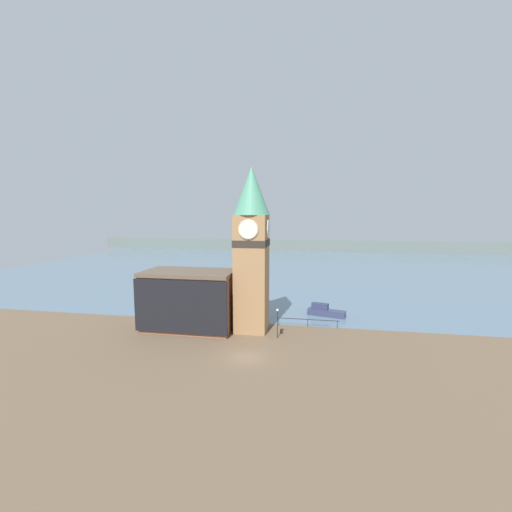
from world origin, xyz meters
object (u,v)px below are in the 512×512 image
at_px(boat_near, 325,311).
at_px(mooring_bollard_near, 281,331).
at_px(clock_tower, 252,245).
at_px(lamp_post, 277,318).
at_px(pier_building, 189,300).

xyz_separation_m(boat_near, mooring_bollard_near, (-5.88, -9.11, -0.35)).
distance_m(clock_tower, lamp_post, 9.98).
bearing_deg(clock_tower, boat_near, 40.32).
xyz_separation_m(boat_near, lamp_post, (-6.22, -10.80, 1.97)).
bearing_deg(pier_building, clock_tower, 4.81).
distance_m(mooring_bollard_near, lamp_post, 2.89).
distance_m(pier_building, mooring_bollard_near, 13.25).
xyz_separation_m(clock_tower, mooring_bollard_near, (4.12, -0.63, -11.26)).
bearing_deg(pier_building, mooring_bollard_near, 0.44).
relative_size(boat_near, lamp_post, 1.56).
xyz_separation_m(clock_tower, boat_near, (9.99, 8.48, -10.91)).
height_order(clock_tower, mooring_bollard_near, clock_tower).
bearing_deg(lamp_post, mooring_bollard_near, 78.51).
bearing_deg(pier_building, boat_near, 26.33).
xyz_separation_m(mooring_bollard_near, lamp_post, (-0.34, -1.69, 2.32)).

